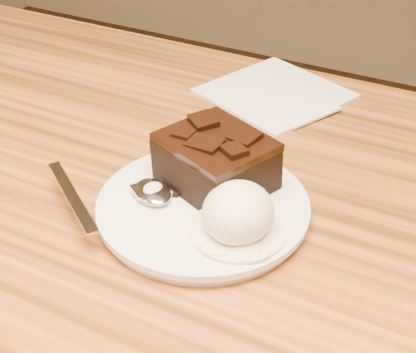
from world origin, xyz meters
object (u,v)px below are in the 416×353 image
at_px(ice_cream_scoop, 238,213).
at_px(plate, 203,210).
at_px(napkin, 275,92).
at_px(brownie, 216,164).
at_px(spoon, 153,193).

bearing_deg(ice_cream_scoop, plate, 152.71).
bearing_deg(napkin, ice_cream_scoop, -73.72).
height_order(plate, brownie, brownie).
bearing_deg(plate, napkin, 98.02).
relative_size(plate, ice_cream_scoop, 3.02).
relative_size(brownie, ice_cream_scoop, 1.45).
relative_size(spoon, napkin, 1.19).
relative_size(plate, brownie, 2.08).
height_order(ice_cream_scoop, spoon, ice_cream_scoop).
distance_m(ice_cream_scoop, spoon, 0.09).
xyz_separation_m(spoon, napkin, (0.01, 0.28, -0.02)).
bearing_deg(spoon, napkin, 33.53).
distance_m(spoon, napkin, 0.28).
bearing_deg(brownie, ice_cream_scoop, -48.59).
bearing_deg(plate, brownie, 96.55).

